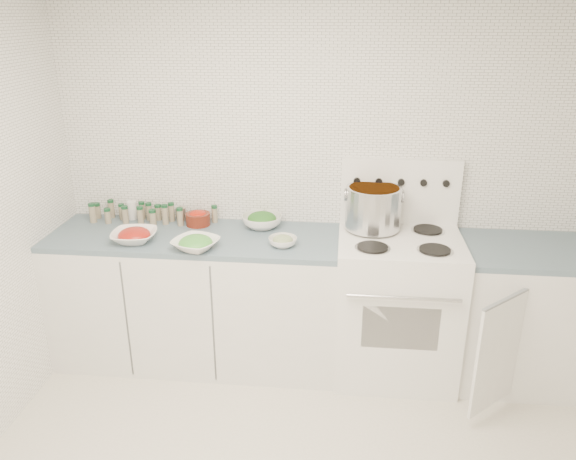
# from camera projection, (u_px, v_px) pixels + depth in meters

# --- Properties ---
(room_walls) EXTENTS (3.54, 3.04, 2.52)m
(room_walls) POSITION_uv_depth(u_px,v_px,m) (312.00, 200.00, 2.16)
(room_walls) COLOR white
(room_walls) RESTS_ON ground
(counter_left) EXTENTS (1.85, 0.62, 0.90)m
(counter_left) POSITION_uv_depth(u_px,v_px,m) (198.00, 297.00, 3.74)
(counter_left) COLOR white
(counter_left) RESTS_ON ground
(stove) EXTENTS (0.76, 0.70, 1.36)m
(stove) POSITION_uv_depth(u_px,v_px,m) (396.00, 301.00, 3.60)
(stove) COLOR white
(stove) RESTS_ON ground
(counter_right) EXTENTS (0.89, 0.90, 0.90)m
(counter_right) POSITION_uv_depth(u_px,v_px,m) (527.00, 314.00, 3.54)
(counter_right) COLOR white
(counter_right) RESTS_ON ground
(stock_pot) EXTENTS (0.37, 0.35, 0.27)m
(stock_pot) POSITION_uv_depth(u_px,v_px,m) (373.00, 206.00, 3.53)
(stock_pot) COLOR silver
(stock_pot) RESTS_ON stove
(bowl_tomato) EXTENTS (0.30, 0.30, 0.09)m
(bowl_tomato) POSITION_uv_depth(u_px,v_px,m) (134.00, 235.00, 3.47)
(bowl_tomato) COLOR white
(bowl_tomato) RESTS_ON counter_left
(bowl_snowpea) EXTENTS (0.34, 0.34, 0.09)m
(bowl_snowpea) POSITION_uv_depth(u_px,v_px,m) (196.00, 243.00, 3.36)
(bowl_snowpea) COLOR white
(bowl_snowpea) RESTS_ON counter_left
(bowl_broccoli) EXTENTS (0.28, 0.28, 0.11)m
(bowl_broccoli) POSITION_uv_depth(u_px,v_px,m) (262.00, 220.00, 3.69)
(bowl_broccoli) COLOR white
(bowl_broccoli) RESTS_ON counter_left
(bowl_zucchini) EXTENTS (0.23, 0.23, 0.07)m
(bowl_zucchini) POSITION_uv_depth(u_px,v_px,m) (283.00, 241.00, 3.40)
(bowl_zucchini) COLOR white
(bowl_zucchini) RESTS_ON counter_left
(bowl_pepper) EXTENTS (0.16, 0.16, 0.10)m
(bowl_pepper) POSITION_uv_depth(u_px,v_px,m) (198.00, 218.00, 3.73)
(bowl_pepper) COLOR #5A1B0F
(bowl_pepper) RESTS_ON counter_left
(salt_canister) EXTENTS (0.07, 0.07, 0.13)m
(salt_canister) POSITION_uv_depth(u_px,v_px,m) (132.00, 210.00, 3.84)
(salt_canister) COLOR white
(salt_canister) RESTS_ON counter_left
(tin_can) EXTENTS (0.09, 0.09, 0.09)m
(tin_can) POSITION_uv_depth(u_px,v_px,m) (181.00, 214.00, 3.82)
(tin_can) COLOR #A29789
(tin_can) RESTS_ON counter_left
(spice_cluster) EXTENTS (0.87, 0.15, 0.14)m
(spice_cluster) POSITION_uv_depth(u_px,v_px,m) (141.00, 213.00, 3.79)
(spice_cluster) COLOR gray
(spice_cluster) RESTS_ON counter_left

